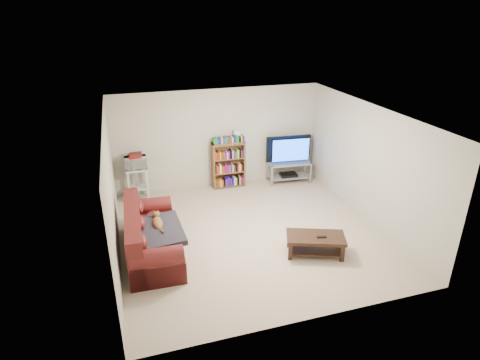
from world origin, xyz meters
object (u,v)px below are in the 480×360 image
object	(u,v)px
tv_stand	(289,169)
bookshelf	(228,164)
coffee_table	(315,241)
sofa	(149,239)

from	to	relation	value
tv_stand	bookshelf	world-z (taller)	bookshelf
bookshelf	coffee_table	bearing A→B (deg)	-77.59
tv_stand	bookshelf	bearing A→B (deg)	179.09
sofa	tv_stand	bearing A→B (deg)	33.41
sofa	coffee_table	xyz separation A→B (m)	(2.86, -0.87, -0.05)
tv_stand	bookshelf	size ratio (longest dim) A/B	0.95
bookshelf	tv_stand	bearing A→B (deg)	-5.37
sofa	bookshelf	bearing A→B (deg)	50.20
coffee_table	tv_stand	size ratio (longest dim) A/B	1.05
tv_stand	bookshelf	distance (m)	1.56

